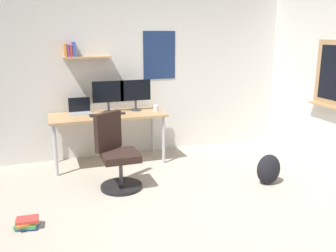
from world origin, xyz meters
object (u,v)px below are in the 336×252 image
object	(u,v)px
monitor_primary	(108,94)
computer_mouse	(122,113)
office_chair	(117,156)
coffee_mug	(156,108)
desk	(108,118)
monitor_secondary	(136,93)
keyboard	(103,115)
book_stack_on_floor	(27,223)
laptop	(80,110)
backpack	(269,169)

from	to	relation	value
monitor_primary	computer_mouse	world-z (taller)	monitor_primary
office_chair	coffee_mug	size ratio (longest dim) A/B	10.33
office_chair	desk	bearing A→B (deg)	86.34
monitor_secondary	office_chair	bearing A→B (deg)	-116.56
keyboard	book_stack_on_floor	distance (m)	1.98
keyboard	computer_mouse	distance (m)	0.28
keyboard	coffee_mug	world-z (taller)	coffee_mug
coffee_mug	laptop	bearing A→B (deg)	169.98
office_chair	monitor_secondary	bearing A→B (deg)	63.44
desk	monitor_secondary	distance (m)	0.58
monitor_primary	laptop	bearing A→B (deg)	173.33
desk	monitor_primary	world-z (taller)	monitor_primary
laptop	backpack	size ratio (longest dim) A/B	0.78
backpack	keyboard	bearing A→B (deg)	143.94
computer_mouse	book_stack_on_floor	distance (m)	2.14
monitor_secondary	desk	bearing A→B (deg)	-166.32
laptop	monitor_primary	size ratio (longest dim) A/B	0.67
desk	office_chair	xyz separation A→B (m)	(-0.06, -0.91, -0.28)
laptop	coffee_mug	xyz separation A→B (m)	(1.10, -0.19, -0.01)
backpack	computer_mouse	bearing A→B (deg)	139.44
coffee_mug	backpack	distance (m)	1.87
monitor_primary	backpack	world-z (taller)	monitor_primary
keyboard	coffee_mug	bearing A→B (deg)	3.54
office_chair	coffee_mug	xyz separation A→B (m)	(0.78, 0.88, 0.39)
computer_mouse	keyboard	bearing A→B (deg)	180.00
office_chair	book_stack_on_floor	xyz separation A→B (m)	(-1.06, -0.70, -0.35)
keyboard	book_stack_on_floor	bearing A→B (deg)	-124.04
keyboard	computer_mouse	world-z (taller)	computer_mouse
keyboard	backpack	bearing A→B (deg)	-36.06
computer_mouse	coffee_mug	bearing A→B (deg)	5.42
computer_mouse	desk	bearing A→B (deg)	156.72
laptop	book_stack_on_floor	xyz separation A→B (m)	(-0.75, -1.78, -0.75)
book_stack_on_floor	computer_mouse	bearing A→B (deg)	49.36
monitor_primary	computer_mouse	distance (m)	0.36
office_chair	coffee_mug	world-z (taller)	office_chair
monitor_secondary	backpack	xyz separation A→B (m)	(1.34, -1.56, -0.82)
keyboard	coffee_mug	xyz separation A→B (m)	(0.81, 0.05, 0.04)
desk	monitor_secondary	size ratio (longest dim) A/B	3.55
keyboard	backpack	distance (m)	2.39
office_chair	keyboard	distance (m)	0.90
monitor_secondary	coffee_mug	world-z (taller)	monitor_secondary
backpack	desk	bearing A→B (deg)	141.03
laptop	coffee_mug	bearing A→B (deg)	-10.02
computer_mouse	book_stack_on_floor	size ratio (longest dim) A/B	0.42
backpack	laptop	bearing A→B (deg)	143.37
laptop	computer_mouse	world-z (taller)	laptop
office_chair	backpack	bearing A→B (deg)	-16.19
laptop	monitor_secondary	size ratio (longest dim) A/B	0.67
laptop	book_stack_on_floor	size ratio (longest dim) A/B	1.25
laptop	book_stack_on_floor	distance (m)	2.07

